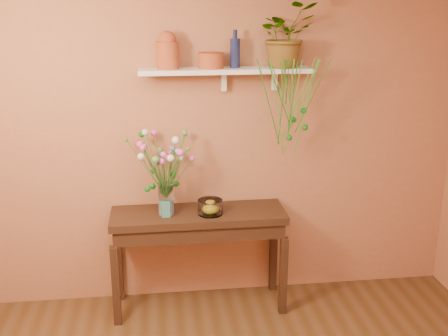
# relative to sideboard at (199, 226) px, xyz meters

# --- Properties ---
(room) EXTENTS (4.04, 4.04, 2.70)m
(room) POSITION_rel_sideboard_xyz_m (0.18, -1.76, 0.64)
(room) COLOR #51351E
(room) RESTS_ON ground
(sideboard) EXTENTS (1.37, 0.44, 0.83)m
(sideboard) POSITION_rel_sideboard_xyz_m (0.00, 0.00, 0.00)
(sideboard) COLOR #342013
(sideboard) RESTS_ON ground
(wall_shelf) EXTENTS (1.30, 0.24, 0.19)m
(wall_shelf) POSITION_rel_sideboard_xyz_m (0.24, 0.12, 1.20)
(wall_shelf) COLOR white
(wall_shelf) RESTS_ON room
(terracotta_jug) EXTENTS (0.18, 0.18, 0.28)m
(terracotta_jug) POSITION_rel_sideboard_xyz_m (-0.20, 0.11, 1.36)
(terracotta_jug) COLOR #9B4F25
(terracotta_jug) RESTS_ON wall_shelf
(terracotta_pot) EXTENTS (0.23, 0.23, 0.12)m
(terracotta_pot) POSITION_rel_sideboard_xyz_m (0.12, 0.11, 1.28)
(terracotta_pot) COLOR #9B4F25
(terracotta_pot) RESTS_ON wall_shelf
(blue_bottle) EXTENTS (0.09, 0.09, 0.28)m
(blue_bottle) POSITION_rel_sideboard_xyz_m (0.30, 0.13, 1.34)
(blue_bottle) COLOR #161E47
(blue_bottle) RESTS_ON wall_shelf
(spider_plant) EXTENTS (0.52, 0.48, 0.48)m
(spider_plant) POSITION_rel_sideboard_xyz_m (0.68, 0.11, 1.47)
(spider_plant) COLOR #146514
(spider_plant) RESTS_ON wall_shelf
(plant_fronds) EXTENTS (0.53, 0.36, 0.77)m
(plant_fronds) POSITION_rel_sideboard_xyz_m (0.73, -0.03, 0.93)
(plant_fronds) COLOR #146514
(plant_fronds) RESTS_ON wall_shelf
(glass_vase) EXTENTS (0.12, 0.12, 0.25)m
(glass_vase) POSITION_rel_sideboard_xyz_m (-0.25, -0.02, 0.23)
(glass_vase) COLOR white
(glass_vase) RESTS_ON sideboard
(bouquet) EXTENTS (0.53, 0.41, 0.52)m
(bouquet) POSITION_rel_sideboard_xyz_m (-0.26, -0.02, 0.58)
(bouquet) COLOR #386B28
(bouquet) RESTS_ON glass_vase
(glass_bowl) EXTENTS (0.19, 0.19, 0.12)m
(glass_bowl) POSITION_rel_sideboard_xyz_m (0.09, -0.06, 0.17)
(glass_bowl) COLOR white
(glass_bowl) RESTS_ON sideboard
(lemon) EXTENTS (0.08, 0.08, 0.08)m
(lemon) POSITION_rel_sideboard_xyz_m (0.09, -0.04, 0.17)
(lemon) COLOR yellow
(lemon) RESTS_ON glass_bowl
(carton) EXTENTS (0.07, 0.05, 0.13)m
(carton) POSITION_rel_sideboard_xyz_m (-0.26, -0.07, 0.19)
(carton) COLOR #356A85
(carton) RESTS_ON sideboard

